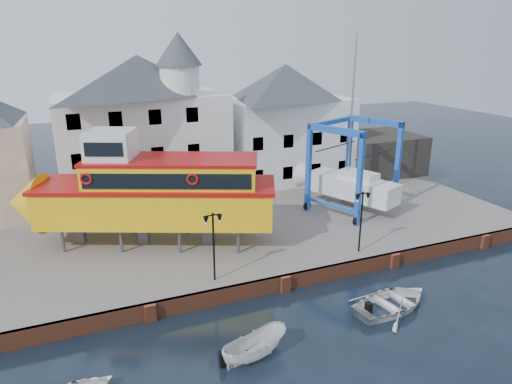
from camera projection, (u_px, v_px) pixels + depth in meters
name	position (u px, v px, depth m)	size (l,w,h in m)	color
ground	(285.00, 291.00, 27.40)	(140.00, 140.00, 0.00)	black
hardstanding	(226.00, 220.00, 36.90)	(44.00, 22.00, 1.00)	#665E5A
quay_wall	(284.00, 283.00, 27.33)	(44.00, 0.47, 1.00)	brown
building_white_main	(143.00, 125.00, 39.47)	(14.00, 8.30, 14.00)	silver
building_white_right	(285.00, 122.00, 45.24)	(12.00, 8.00, 11.20)	silver
shed_dark	(377.00, 153.00, 48.23)	(8.00, 7.00, 4.00)	black
lamp_post_left	(213.00, 230.00, 25.69)	(1.12, 0.32, 4.20)	black
lamp_post_right	(362.00, 206.00, 29.30)	(1.12, 0.32, 4.20)	black
tour_boat	(141.00, 192.00, 30.46)	(18.23, 10.98, 7.84)	#59595E
travel_lift	(344.00, 180.00, 37.95)	(7.91, 9.34, 13.84)	#1946AA
motorboat_a	(255.00, 357.00, 21.65)	(1.35, 3.59, 1.39)	white
motorboat_b	(392.00, 308.00, 25.61)	(3.55, 4.98, 1.03)	white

